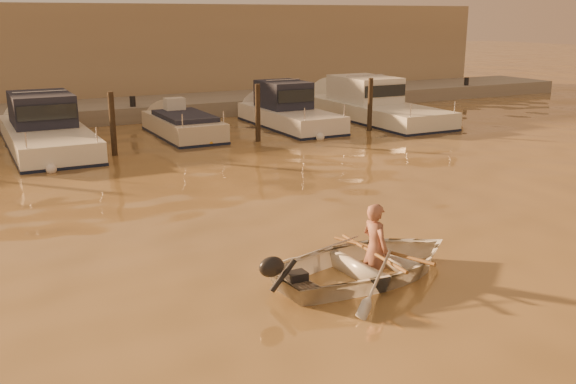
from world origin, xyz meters
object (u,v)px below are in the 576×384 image
moored_boat_3 (183,130)px  moored_boat_5 (375,105)px  moored_boat_2 (46,129)px  moored_boat_4 (290,111)px  waterfront_building (53,55)px  person (375,248)px  dinghy (370,263)px

moored_boat_3 → moored_boat_5: moored_boat_5 is taller
moored_boat_2 → moored_boat_4: (9.12, 0.00, 0.00)m
moored_boat_3 → moored_boat_2: bearing=180.0°
moored_boat_4 → waterfront_building: size_ratio=0.14×
moored_boat_5 → moored_boat_3: bearing=180.0°
person → moored_boat_4: size_ratio=0.24×
person → moored_boat_3: size_ratio=0.29×
moored_boat_2 → waterfront_building: (1.91, 11.00, 1.77)m
dinghy → moored_boat_4: 15.20m
dinghy → moored_boat_5: size_ratio=0.40×
dinghy → moored_boat_4: size_ratio=0.54×
dinghy → person: person is taller
moored_boat_3 → person: bearing=-95.3°
moored_boat_4 → moored_boat_5: (4.05, 0.00, 0.00)m
dinghy → waterfront_building: size_ratio=0.08×
dinghy → moored_boat_4: (5.81, 14.04, 0.38)m
moored_boat_2 → moored_boat_5: same height
dinghy → moored_boat_5: 17.16m
dinghy → moored_boat_3: moored_boat_3 is taller
person → waterfront_building: 25.15m
moored_boat_5 → person: bearing=-124.8°
person → moored_boat_2: (-3.41, 14.03, 0.14)m
person → moored_boat_3: (1.31, 14.03, -0.26)m
person → moored_boat_3: bearing=-10.7°
dinghy → moored_boat_3: bearing=-11.1°
moored_boat_2 → moored_boat_4: same height
person → waterfront_building: (-1.49, 25.03, 1.92)m
moored_boat_4 → waterfront_building: bearing=123.2°
dinghy → moored_boat_2: bearing=7.9°
dinghy → moored_boat_5: bearing=-40.4°
moored_boat_5 → moored_boat_2: bearing=180.0°
moored_boat_2 → moored_boat_4: bearing=0.0°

